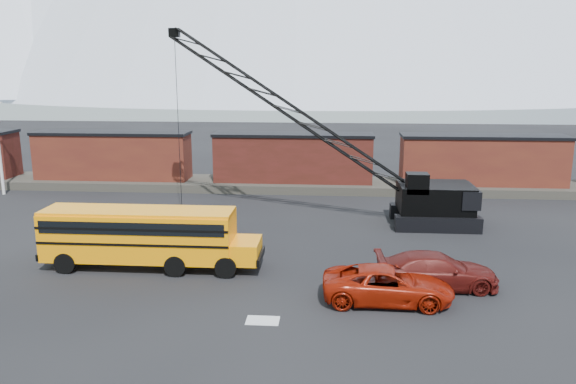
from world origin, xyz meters
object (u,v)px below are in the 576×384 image
at_px(school_bus, 146,235).
at_px(crawler_crane, 306,120).
at_px(red_pickup, 388,285).
at_px(maroon_suv, 436,271).

distance_m(school_bus, crawler_crane, 13.96).
relative_size(school_bus, red_pickup, 1.97).
xyz_separation_m(red_pickup, maroon_suv, (2.50, 1.87, 0.03)).
xyz_separation_m(red_pickup, crawler_crane, (-4.42, 13.74, 6.11)).
bearing_deg(crawler_crane, maroon_suv, -59.80).
xyz_separation_m(school_bus, crawler_crane, (7.94, 10.26, 5.13)).
bearing_deg(school_bus, crawler_crane, 52.28).
bearing_deg(maroon_suv, crawler_crane, 27.05).
height_order(maroon_suv, crawler_crane, crawler_crane).
relative_size(red_pickup, crawler_crane, 0.28).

